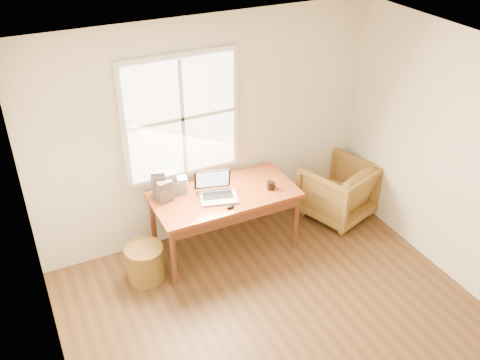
{
  "coord_description": "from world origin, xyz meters",
  "views": [
    {
      "loc": [
        -2.0,
        -2.73,
        3.94
      ],
      "look_at": [
        0.12,
        1.65,
        0.97
      ],
      "focal_mm": 40.0,
      "sensor_mm": 36.0,
      "label": 1
    }
  ],
  "objects_px": {
    "desk": "(224,195)",
    "armchair": "(338,190)",
    "wicker_stool": "(145,263)",
    "cd_stack_a": "(170,183)",
    "laptop": "(219,188)",
    "coffee_mug": "(271,185)"
  },
  "relations": [
    {
      "from": "armchair",
      "to": "coffee_mug",
      "type": "bearing_deg",
      "value": -11.15
    },
    {
      "from": "wicker_stool",
      "to": "desk",
      "type": "bearing_deg",
      "value": 6.39
    },
    {
      "from": "laptop",
      "to": "coffee_mug",
      "type": "bearing_deg",
      "value": 8.2
    },
    {
      "from": "desk",
      "to": "wicker_stool",
      "type": "bearing_deg",
      "value": -173.61
    },
    {
      "from": "laptop",
      "to": "coffee_mug",
      "type": "height_order",
      "value": "laptop"
    },
    {
      "from": "coffee_mug",
      "to": "cd_stack_a",
      "type": "height_order",
      "value": "cd_stack_a"
    },
    {
      "from": "desk",
      "to": "armchair",
      "type": "height_order",
      "value": "desk"
    },
    {
      "from": "armchair",
      "to": "cd_stack_a",
      "type": "relative_size",
      "value": 2.84
    },
    {
      "from": "desk",
      "to": "armchair",
      "type": "distance_m",
      "value": 1.59
    },
    {
      "from": "desk",
      "to": "armchair",
      "type": "bearing_deg",
      "value": 0.0
    },
    {
      "from": "laptop",
      "to": "coffee_mug",
      "type": "xyz_separation_m",
      "value": [
        0.6,
        -0.07,
        -0.09
      ]
    },
    {
      "from": "wicker_stool",
      "to": "laptop",
      "type": "relative_size",
      "value": 1.07
    },
    {
      "from": "coffee_mug",
      "to": "cd_stack_a",
      "type": "xyz_separation_m",
      "value": [
        -1.04,
        0.38,
        0.09
      ]
    },
    {
      "from": "coffee_mug",
      "to": "cd_stack_a",
      "type": "bearing_deg",
      "value": 171.64
    },
    {
      "from": "desk",
      "to": "wicker_stool",
      "type": "height_order",
      "value": "desk"
    },
    {
      "from": "desk",
      "to": "wicker_stool",
      "type": "distance_m",
      "value": 1.13
    },
    {
      "from": "desk",
      "to": "laptop",
      "type": "distance_m",
      "value": 0.19
    },
    {
      "from": "laptop",
      "to": "cd_stack_a",
      "type": "height_order",
      "value": "cd_stack_a"
    },
    {
      "from": "armchair",
      "to": "wicker_stool",
      "type": "bearing_deg",
      "value": -16.41
    },
    {
      "from": "armchair",
      "to": "cd_stack_a",
      "type": "distance_m",
      "value": 2.17
    },
    {
      "from": "wicker_stool",
      "to": "cd_stack_a",
      "type": "height_order",
      "value": "cd_stack_a"
    },
    {
      "from": "desk",
      "to": "cd_stack_a",
      "type": "distance_m",
      "value": 0.61
    }
  ]
}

